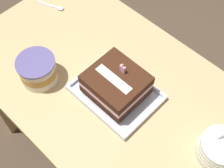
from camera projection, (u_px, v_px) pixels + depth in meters
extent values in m
plane|color=#4C3D2D|center=(109.00, 152.00, 1.86)|extent=(8.00, 8.00, 0.00)
cube|color=tan|center=(108.00, 85.00, 1.24)|extent=(1.18, 0.70, 0.04)
cube|color=tan|center=(79.00, 35.00, 1.87)|extent=(0.06, 0.06, 0.72)
cube|color=silver|center=(116.00, 94.00, 1.20)|extent=(0.30, 0.23, 0.01)
cube|color=silver|center=(95.00, 111.00, 1.14)|extent=(0.30, 0.01, 0.02)
cube|color=silver|center=(136.00, 74.00, 1.23)|extent=(0.30, 0.01, 0.02)
cube|color=silver|center=(89.00, 69.00, 1.24)|extent=(0.01, 0.21, 0.02)
cube|color=silver|center=(146.00, 117.00, 1.13)|extent=(0.01, 0.21, 0.02)
cube|color=#3D1F12|center=(116.00, 88.00, 1.16)|extent=(0.20, 0.18, 0.03)
cube|color=beige|center=(116.00, 84.00, 1.14)|extent=(0.19, 0.18, 0.02)
cube|color=#3D1F12|center=(116.00, 80.00, 1.11)|extent=(0.20, 0.18, 0.03)
cube|color=silver|center=(114.00, 79.00, 1.09)|extent=(0.15, 0.03, 0.00)
cube|color=#E099C6|center=(123.00, 69.00, 1.10)|extent=(0.02, 0.01, 0.03)
ellipsoid|color=yellow|center=(123.00, 65.00, 1.08)|extent=(0.01, 0.01, 0.01)
cylinder|color=silver|center=(218.00, 152.00, 1.06)|extent=(0.15, 0.15, 0.03)
cylinder|color=silver|center=(219.00, 150.00, 1.05)|extent=(0.14, 0.14, 0.03)
cylinder|color=silver|center=(220.00, 148.00, 1.03)|extent=(0.14, 0.14, 0.03)
cylinder|color=silver|center=(222.00, 146.00, 1.02)|extent=(0.14, 0.14, 0.03)
cylinder|color=silver|center=(221.00, 136.00, 1.01)|extent=(0.03, 0.05, 0.07)
cylinder|color=silver|center=(38.00, 71.00, 1.20)|extent=(0.14, 0.14, 0.10)
cylinder|color=#B78938|center=(38.00, 70.00, 1.19)|extent=(0.14, 0.14, 0.03)
cylinder|color=#5A528C|center=(35.00, 62.00, 1.15)|extent=(0.14, 0.14, 0.01)
ellipsoid|color=silver|center=(60.00, 8.00, 1.43)|extent=(0.04, 0.03, 0.01)
cube|color=silver|center=(48.00, 5.00, 1.45)|extent=(0.10, 0.04, 0.00)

